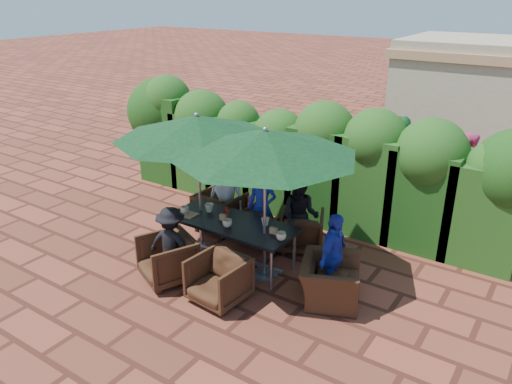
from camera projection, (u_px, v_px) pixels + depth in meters
The scene contains 30 objects.
ground at pixel (233, 258), 8.56m from camera, with size 80.00×80.00×0.00m, color brown.
dining_table at pixel (232, 226), 8.19m from camera, with size 2.17×0.90×0.75m.
umbrella_left at pixel (197, 127), 8.03m from camera, with size 2.71×2.71×2.46m.
umbrella_right at pixel (265, 143), 7.21m from camera, with size 2.80×2.80×2.46m.
chair_far_left at pixel (220, 209), 9.44m from camera, with size 0.80×0.75×0.82m, color black.
chair_far_mid at pixel (267, 223), 8.96m from camera, with size 0.72×0.68×0.75m, color black.
chair_far_right at pixel (302, 229), 8.74m from camera, with size 0.74×0.69×0.76m, color black.
chair_near_left at pixel (167, 257), 7.79m from camera, with size 0.78×0.73×0.80m, color black.
chair_near_right at pixel (218, 278), 7.26m from camera, with size 0.75×0.70×0.77m, color black.
chair_end_right at pixel (330, 274), 7.29m from camera, with size 0.96×0.63×0.84m, color black.
adult_far_left at pixel (226, 196), 9.33m from camera, with size 0.68×0.40×1.37m, color silver.
adult_far_mid at pixel (262, 207), 8.81m from camera, with size 0.50×0.41×1.40m, color #1E2FA6.
adult_far_right at pixel (300, 216), 8.51m from camera, with size 0.66×0.40×1.37m, color black.
adult_near_left at pixel (172, 244), 7.74m from camera, with size 0.78×0.36×1.23m, color black.
adult_end_right at pixel (333, 256), 7.29m from camera, with size 0.78×0.39×1.33m, color #1E2FA6.
child_left at pixel (251, 215), 9.24m from camera, with size 0.28×0.23×0.79m, color #E5508B.
child_right at pixel (290, 221), 8.91m from camera, with size 0.31×0.25×0.86m, color #6E4596.
pedestrian_a at pixel (397, 157), 10.74m from camera, with size 1.71×0.61×1.83m, color #227D33.
pedestrian_b at pixel (464, 170), 10.29m from camera, with size 0.77×0.47×1.61m, color #E5508B.
cup_a at pixel (185, 209), 8.47m from camera, with size 0.14×0.14×0.11m, color beige.
cup_b at pixel (209, 208), 8.50m from camera, with size 0.15×0.15×0.14m, color beige.
cup_c at pixel (227, 223), 7.97m from camera, with size 0.16×0.16×0.12m, color beige.
cup_d at pixel (265, 222), 8.01m from camera, with size 0.14×0.14×0.13m, color beige.
cup_e at pixel (281, 236), 7.55m from camera, with size 0.15×0.15×0.12m, color beige.
ketchup_bottle at pixel (227, 212), 8.29m from camera, with size 0.04×0.04×0.17m, color #B20C0A.
sauce_bottle at pixel (228, 215), 8.21m from camera, with size 0.04×0.04×0.17m, color #4C230C.
serving_tray at pixel (187, 214), 8.41m from camera, with size 0.35×0.25×0.02m, color #9C6E4B.
number_block_left at pixel (223, 217), 8.20m from camera, with size 0.12×0.06×0.10m, color tan.
number_block_right at pixel (274, 231), 7.75m from camera, with size 0.12×0.06×0.10m, color tan.
hedge_wall at pixel (293, 149), 9.93m from camera, with size 9.10×1.60×2.49m.
Camera 1 is at (4.50, -5.99, 4.30)m, focal length 35.00 mm.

